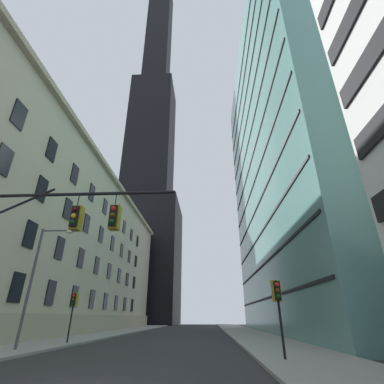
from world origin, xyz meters
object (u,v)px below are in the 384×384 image
traffic_light_near_right (277,295)px  traffic_light_far_left (74,302)px  traffic_signal_mast (44,233)px  street_lamppost (38,272)px

traffic_light_near_right → traffic_light_far_left: (-14.22, 8.14, 0.07)m
traffic_signal_mast → street_lamppost: 8.91m
street_lamppost → traffic_signal_mast: bearing=-58.9°
traffic_signal_mast → traffic_light_far_left: 13.26m
street_lamppost → traffic_light_near_right: bearing=-12.6°
traffic_light_near_right → street_lamppost: size_ratio=0.47×
street_lamppost → traffic_light_far_left: bearing=83.5°
traffic_signal_mast → traffic_light_near_right: (10.17, 4.31, -2.13)m
traffic_signal_mast → traffic_light_far_left: (-4.05, 12.45, -2.06)m
traffic_light_near_right → traffic_light_far_left: 16.39m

